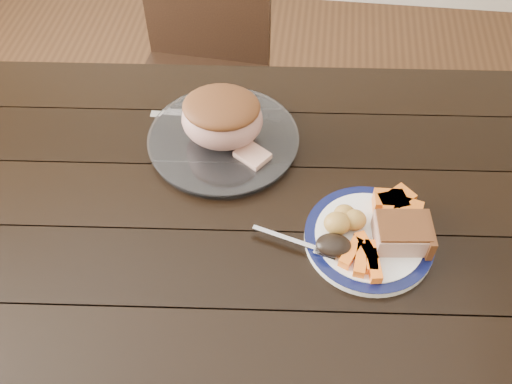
# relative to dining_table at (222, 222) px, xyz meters

# --- Properties ---
(ground) EXTENTS (4.00, 4.00, 0.00)m
(ground) POSITION_rel_dining_table_xyz_m (0.00, 0.00, -0.66)
(ground) COLOR #472B16
(ground) RESTS_ON ground
(dining_table) EXTENTS (1.67, 1.04, 0.75)m
(dining_table) POSITION_rel_dining_table_xyz_m (0.00, 0.00, 0.00)
(dining_table) COLOR black
(dining_table) RESTS_ON ground
(chair_far) EXTENTS (0.45, 0.46, 0.93)m
(chair_far) POSITION_rel_dining_table_xyz_m (-0.19, 0.74, -0.13)
(chair_far) COLOR black
(chair_far) RESTS_ON ground
(dinner_plate) EXTENTS (0.26, 0.26, 0.02)m
(dinner_plate) POSITION_rel_dining_table_xyz_m (0.32, -0.08, 0.10)
(dinner_plate) COLOR white
(dinner_plate) RESTS_ON dining_table
(plate_rim) EXTENTS (0.26, 0.26, 0.02)m
(plate_rim) POSITION_rel_dining_table_xyz_m (0.32, -0.08, 0.11)
(plate_rim) COLOR #0A0F36
(plate_rim) RESTS_ON dinner_plate
(serving_platter) EXTENTS (0.34, 0.34, 0.02)m
(serving_platter) POSITION_rel_dining_table_xyz_m (-0.02, 0.16, 0.10)
(serving_platter) COLOR white
(serving_platter) RESTS_ON dining_table
(pork_slice) EXTENTS (0.11, 0.09, 0.05)m
(pork_slice) POSITION_rel_dining_table_xyz_m (0.38, -0.09, 0.14)
(pork_slice) COLOR tan
(pork_slice) RESTS_ON dinner_plate
(roasted_potatoes) EXTENTS (0.09, 0.07, 0.05)m
(roasted_potatoes) POSITION_rel_dining_table_xyz_m (0.26, -0.06, 0.13)
(roasted_potatoes) COLOR gold
(roasted_potatoes) RESTS_ON dinner_plate
(carrot_batons) EXTENTS (0.08, 0.11, 0.02)m
(carrot_batons) POSITION_rel_dining_table_xyz_m (0.30, -0.14, 0.12)
(carrot_batons) COLOR orange
(carrot_batons) RESTS_ON dinner_plate
(pumpkin_wedges) EXTENTS (0.10, 0.09, 0.04)m
(pumpkin_wedges) POSITION_rel_dining_table_xyz_m (0.37, -0.01, 0.13)
(pumpkin_wedges) COLOR orange
(pumpkin_wedges) RESTS_ON dinner_plate
(dark_mushroom) EXTENTS (0.07, 0.05, 0.03)m
(dark_mushroom) POSITION_rel_dining_table_xyz_m (0.24, -0.12, 0.13)
(dark_mushroom) COLOR black
(dark_mushroom) RESTS_ON dinner_plate
(fork) EXTENTS (0.18, 0.07, 0.00)m
(fork) POSITION_rel_dining_table_xyz_m (0.18, -0.12, 0.11)
(fork) COLOR silver
(fork) RESTS_ON dinner_plate
(roast_joint) EXTENTS (0.18, 0.16, 0.12)m
(roast_joint) POSITION_rel_dining_table_xyz_m (-0.02, 0.16, 0.17)
(roast_joint) COLOR tan
(roast_joint) RESTS_ON serving_platter
(cut_slice) EXTENTS (0.09, 0.09, 0.02)m
(cut_slice) POSITION_rel_dining_table_xyz_m (0.06, 0.10, 0.12)
(cut_slice) COLOR tan
(cut_slice) RESTS_ON serving_platter
(carving_knife) EXTENTS (0.32, 0.03, 0.01)m
(carving_knife) POSITION_rel_dining_table_xyz_m (0.01, 0.24, 0.10)
(carving_knife) COLOR silver
(carving_knife) RESTS_ON dining_table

